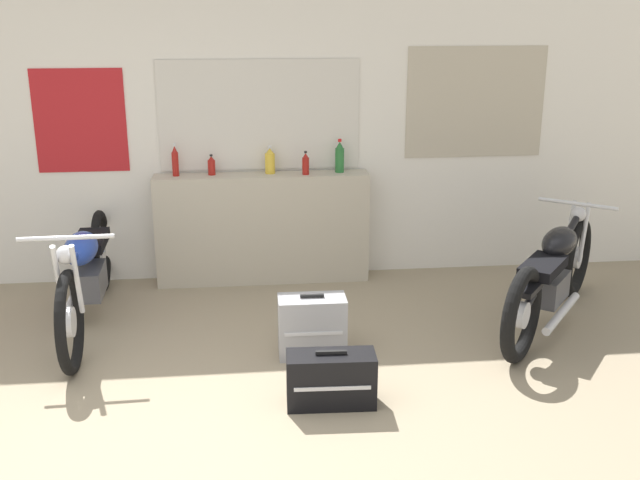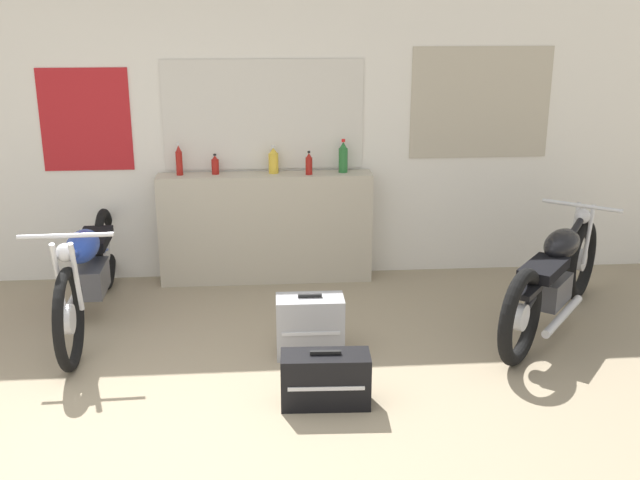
{
  "view_description": "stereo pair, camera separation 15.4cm",
  "coord_description": "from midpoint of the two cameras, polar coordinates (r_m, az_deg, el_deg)",
  "views": [
    {
      "loc": [
        0.54,
        -3.61,
        2.4
      ],
      "look_at": [
        1.13,
        1.78,
        0.7
      ],
      "focal_mm": 42.0,
      "sensor_mm": 36.0,
      "label": 1
    },
    {
      "loc": [
        0.7,
        -3.63,
        2.4
      ],
      "look_at": [
        1.13,
        1.78,
        0.7
      ],
      "focal_mm": 42.0,
      "sensor_mm": 36.0,
      "label": 2
    }
  ],
  "objects": [
    {
      "name": "bottle_rightmost",
      "position": [
        6.66,
        0.84,
        6.3
      ],
      "size": [
        0.08,
        0.08,
        0.3
      ],
      "color": "#23662D",
      "rests_on": "sill_counter"
    },
    {
      "name": "bottle_center",
      "position": [
        6.63,
        -4.5,
        6.0
      ],
      "size": [
        0.09,
        0.09,
        0.25
      ],
      "color": "gold",
      "rests_on": "sill_counter"
    },
    {
      "name": "motorcycle_blue",
      "position": [
        6.06,
        -18.09,
        -2.31
      ],
      "size": [
        0.64,
        2.26,
        0.93
      ],
      "color": "black",
      "rests_on": "ground_plane"
    },
    {
      "name": "wall_back",
      "position": [
        6.74,
        -11.21,
        8.57
      ],
      "size": [
        10.0,
        0.07,
        2.8
      ],
      "color": "silver",
      "rests_on": "ground_plane"
    },
    {
      "name": "sill_counter",
      "position": [
        6.74,
        -5.04,
        0.89
      ],
      "size": [
        1.89,
        0.28,
        0.99
      ],
      "color": "#B7AD99",
      "rests_on": "ground_plane"
    },
    {
      "name": "hard_case_silver",
      "position": [
        5.37,
        -1.43,
        -6.59
      ],
      "size": [
        0.48,
        0.26,
        0.46
      ],
      "color": "#9E9EA3",
      "rests_on": "ground_plane"
    },
    {
      "name": "bottle_left_center",
      "position": [
        6.64,
        -8.93,
        5.61
      ],
      "size": [
        0.07,
        0.07,
        0.18
      ],
      "color": "maroon",
      "rests_on": "sill_counter"
    },
    {
      "name": "hard_case_black",
      "position": [
        4.75,
        -0.1,
        -10.57
      ],
      "size": [
        0.57,
        0.26,
        0.37
      ],
      "color": "black",
      "rests_on": "ground_plane"
    },
    {
      "name": "motorcycle_black",
      "position": [
        6.03,
        16.62,
        -2.54
      ],
      "size": [
        1.42,
        1.76,
        0.87
      ],
      "color": "black",
      "rests_on": "ground_plane"
    },
    {
      "name": "ground_plane",
      "position": [
        4.39,
        -13.8,
        -16.33
      ],
      "size": [
        24.0,
        24.0,
        0.0
      ],
      "primitive_type": "plane",
      "color": "gray"
    },
    {
      "name": "bottle_right_center",
      "position": [
        6.57,
        -1.77,
        5.79
      ],
      "size": [
        0.06,
        0.06,
        0.21
      ],
      "color": "maroon",
      "rests_on": "sill_counter"
    },
    {
      "name": "bottle_leftmost",
      "position": [
        6.64,
        -11.63,
        5.88
      ],
      "size": [
        0.06,
        0.06,
        0.29
      ],
      "color": "maroon",
      "rests_on": "sill_counter"
    }
  ]
}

